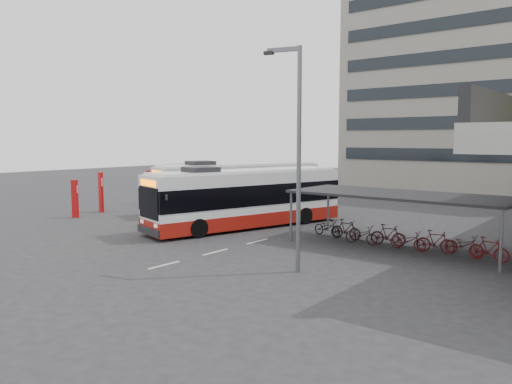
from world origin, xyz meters
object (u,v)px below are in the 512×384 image
Objects in this scene: bus_teal at (239,187)px; lamp_post at (296,145)px; pedestrian at (197,216)px; bus_main at (247,199)px.

bus_teal is 17.01m from lamp_post.
lamp_post reaches higher than bus_teal.
lamp_post reaches higher than pedestrian.
bus_main is at bearing 124.59° from lamp_post.
bus_teal is at bearing 122.11° from lamp_post.
pedestrian is at bearing 143.95° from lamp_post.
pedestrian is (-0.74, -3.26, -0.68)m from bus_main.
pedestrian is (3.96, -8.10, -0.70)m from bus_teal.
bus_main is 3.41m from pedestrian.
lamp_post is at bearing -23.98° from bus_main.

